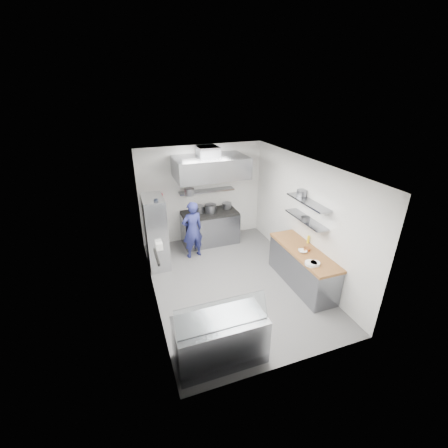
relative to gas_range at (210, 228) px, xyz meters
name	(u,v)px	position (x,y,z in m)	size (l,w,h in m)	color
floor	(232,281)	(-0.10, -2.10, -0.45)	(5.00, 5.00, 0.00)	#4E4E50
ceiling	(234,165)	(-0.10, -2.10, 2.35)	(5.00, 5.00, 0.00)	silver
wall_back	(202,194)	(-0.10, 0.40, 0.95)	(3.60, 0.02, 2.80)	white
wall_front	(295,298)	(-0.10, -4.60, 0.95)	(3.60, 0.02, 2.80)	white
wall_left	(150,242)	(-1.90, -2.10, 0.95)	(5.00, 0.02, 2.80)	white
wall_right	(304,218)	(1.70, -2.10, 0.95)	(5.00, 0.02, 2.80)	white
gas_range	(210,228)	(0.00, 0.00, 0.00)	(1.60, 0.80, 0.90)	gray
cooktop	(210,213)	(0.00, 0.00, 0.48)	(1.57, 0.78, 0.06)	black
stock_pot_left	(199,209)	(-0.30, 0.08, 0.61)	(0.30, 0.30, 0.20)	slate
stock_pot_mid	(211,208)	(0.02, -0.03, 0.63)	(0.33, 0.33, 0.24)	slate
stock_pot_right	(227,205)	(0.57, 0.13, 0.59)	(0.27, 0.27, 0.16)	slate
over_range_shelf	(207,191)	(0.00, 0.24, 1.07)	(1.60, 0.30, 0.04)	gray
shelf_pot_a	(189,192)	(-0.56, -0.01, 1.18)	(0.27, 0.27, 0.18)	slate
extractor_hood	(211,167)	(0.00, -0.18, 1.85)	(1.90, 1.15, 0.55)	gray
hood_duct	(208,151)	(0.00, 0.05, 2.23)	(0.55, 0.55, 0.24)	slate
red_firebox	(159,198)	(-1.35, 0.34, 0.97)	(0.22, 0.10, 0.26)	red
chef	(192,230)	(-0.67, -0.63, 0.34)	(0.57, 0.38, 1.58)	navy
wire_rack	(156,232)	(-1.63, -0.73, 0.48)	(0.50, 0.90, 1.85)	silver
rack_bin_a	(159,246)	(-1.63, -1.22, 0.35)	(0.15, 0.19, 0.17)	white
rack_bin_b	(154,218)	(-1.63, -0.70, 0.85)	(0.13, 0.17, 0.15)	yellow
rack_jar	(156,203)	(-1.58, -1.01, 1.35)	(0.10, 0.10, 0.18)	black
knife_strip	(157,257)	(-1.88, -3.00, 1.10)	(0.04, 0.55, 0.05)	black
prep_counter_base	(302,268)	(1.38, -2.70, -0.03)	(0.62, 2.00, 0.84)	gray
prep_counter_top	(304,251)	(1.38, -2.70, 0.42)	(0.65, 2.04, 0.06)	brown
plate_stack_a	(311,264)	(1.16, -3.27, 0.48)	(0.25, 0.25, 0.06)	white
plate_stack_b	(315,264)	(1.24, -3.30, 0.48)	(0.20, 0.20, 0.06)	white
copper_pan	(307,249)	(1.42, -2.73, 0.48)	(0.15, 0.15, 0.06)	#B56633
squeeze_bottle	(308,239)	(1.65, -2.44, 0.54)	(0.06, 0.06, 0.18)	yellow
mixing_bowl	(303,251)	(1.29, -2.77, 0.47)	(0.19, 0.19, 0.05)	white
wall_shelf_lower	(306,219)	(1.54, -2.40, 1.05)	(0.30, 1.30, 0.04)	gray
wall_shelf_upper	(308,202)	(1.54, -2.40, 1.47)	(0.30, 1.30, 0.04)	gray
shelf_pot_c	(306,219)	(1.45, -2.51, 1.12)	(0.20, 0.20, 0.10)	slate
shelf_pot_d	(302,193)	(1.61, -2.04, 1.56)	(0.23, 0.23, 0.14)	slate
display_case	(220,340)	(-1.10, -4.10, -0.03)	(1.50, 0.70, 0.85)	gray
display_glass	(222,314)	(-1.10, -4.22, 0.62)	(1.47, 0.02, 0.45)	silver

